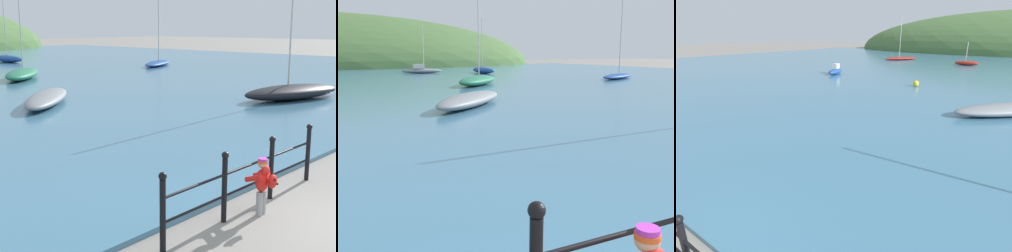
# 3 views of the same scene
# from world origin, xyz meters

# --- Properties ---
(iron_railing) EXTENTS (4.52, 0.12, 1.21)m
(iron_railing) POSITION_xyz_m (-0.50, 1.50, 0.64)
(iron_railing) COLOR black
(iron_railing) RESTS_ON ground
(child_in_coat) EXTENTS (0.40, 0.54, 1.00)m
(child_in_coat) POSITION_xyz_m (-0.55, 1.19, 0.61)
(child_in_coat) COLOR #99999E
(child_in_coat) RESTS_ON ground
(boat_far_left) EXTENTS (5.16, 3.58, 6.04)m
(boat_far_left) POSITION_xyz_m (19.35, 23.01, 0.33)
(boat_far_left) COLOR #1E4793
(boat_far_left) RESTS_ON water
(boat_twin_mast) EXTENTS (4.60, 4.88, 6.25)m
(boat_twin_mast) POSITION_xyz_m (7.23, 22.45, 0.41)
(boat_twin_mast) COLOR #287551
(boat_twin_mast) RESTS_ON water
(boat_far_right) EXTENTS (1.29, 4.23, 5.22)m
(boat_far_right) POSITION_xyz_m (13.15, 34.98, 0.43)
(boat_far_right) COLOR #1E4793
(boat_far_right) RESTS_ON water
(boat_nearest_quay) EXTENTS (4.54, 4.58, 0.50)m
(boat_nearest_quay) POSITION_xyz_m (3.10, 13.45, 0.35)
(boat_nearest_quay) COLOR gray
(boat_nearest_quay) RESTS_ON water
(boat_blue_hull) EXTENTS (5.36, 3.07, 6.21)m
(boat_blue_hull) POSITION_xyz_m (11.03, 6.89, 0.42)
(boat_blue_hull) COLOR black
(boat_blue_hull) RESTS_ON water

